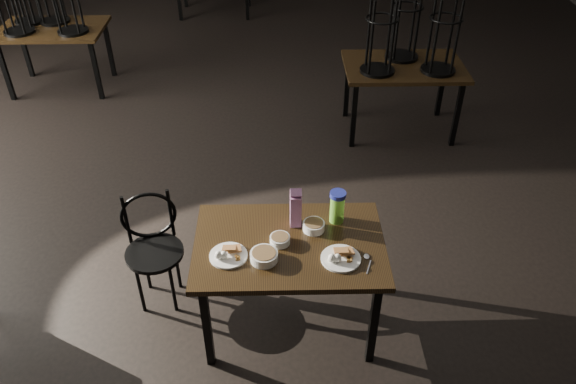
{
  "coord_description": "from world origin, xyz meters",
  "views": [
    {
      "loc": [
        0.01,
        -3.98,
        3.12
      ],
      "look_at": [
        0.07,
        -0.97,
        0.85
      ],
      "focal_mm": 35.0,
      "sensor_mm": 36.0,
      "label": 1
    }
  ],
  "objects_px": {
    "juice_carton": "(296,208)",
    "bentwood_chair": "(153,241)",
    "main_table": "(289,252)",
    "water_bottle": "(337,206)"
  },
  "relations": [
    {
      "from": "juice_carton",
      "to": "bentwood_chair",
      "type": "relative_size",
      "value": 0.34
    },
    {
      "from": "main_table",
      "to": "water_bottle",
      "type": "bearing_deg",
      "value": 34.21
    },
    {
      "from": "juice_carton",
      "to": "water_bottle",
      "type": "bearing_deg",
      "value": 6.53
    },
    {
      "from": "juice_carton",
      "to": "bentwood_chair",
      "type": "distance_m",
      "value": 1.07
    },
    {
      "from": "main_table",
      "to": "water_bottle",
      "type": "distance_m",
      "value": 0.43
    },
    {
      "from": "juice_carton",
      "to": "bentwood_chair",
      "type": "xyz_separation_m",
      "value": [
        -0.99,
        0.13,
        -0.38
      ]
    },
    {
      "from": "main_table",
      "to": "water_bottle",
      "type": "height_order",
      "value": "water_bottle"
    },
    {
      "from": "main_table",
      "to": "juice_carton",
      "type": "distance_m",
      "value": 0.28
    },
    {
      "from": "main_table",
      "to": "bentwood_chair",
      "type": "height_order",
      "value": "bentwood_chair"
    },
    {
      "from": "main_table",
      "to": "bentwood_chair",
      "type": "bearing_deg",
      "value": 161.74
    }
  ]
}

